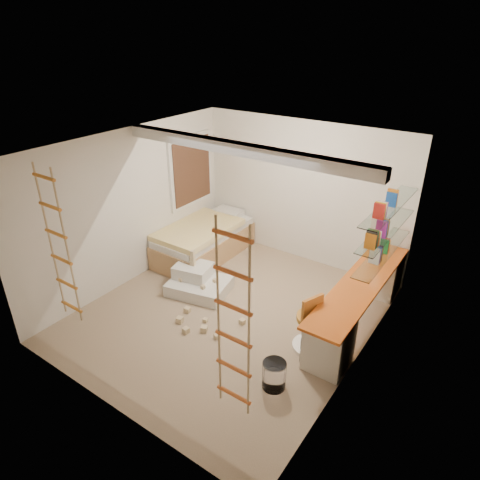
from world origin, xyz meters
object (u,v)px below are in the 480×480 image
Objects in this scene: swivel_chair at (312,329)px; bed at (204,240)px; desk at (359,302)px; play_platform at (198,282)px.

bed is at bearing 156.92° from swivel_chair.
swivel_chair is (-0.32, -0.86, -0.08)m from desk.
play_platform is (0.67, -1.00, -0.16)m from bed.
swivel_chair is at bearing -23.08° from bed.
desk is at bearing -6.49° from bed.
bed is 3.13m from swivel_chair.
desk is 0.92m from swivel_chair.
swivel_chair is at bearing -5.75° from play_platform.
swivel_chair reaches higher than bed.
bed is at bearing 173.51° from desk.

